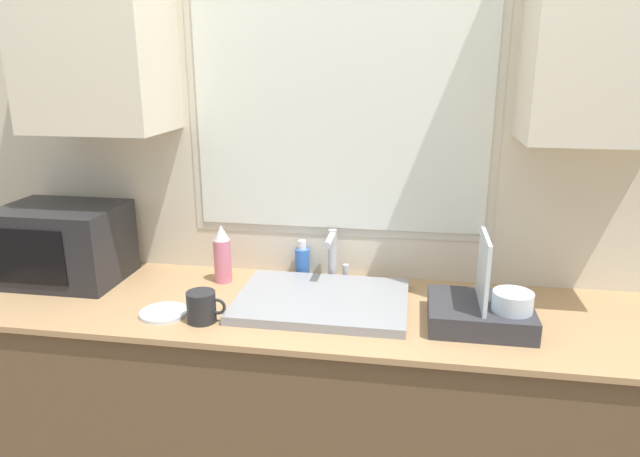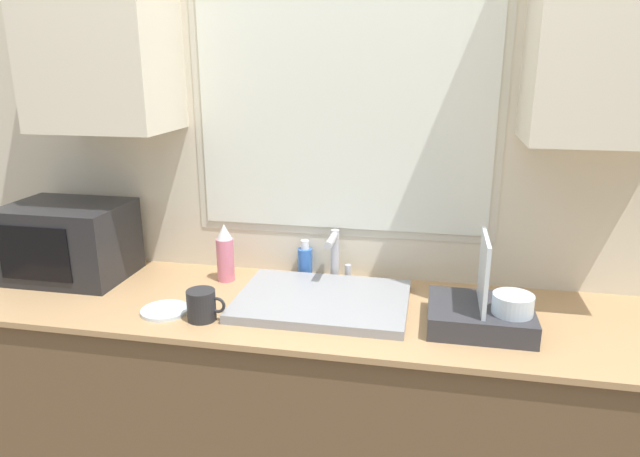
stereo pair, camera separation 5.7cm
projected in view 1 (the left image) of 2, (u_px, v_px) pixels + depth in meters
countertop at (326, 421)px, 2.03m from camera, size 2.51×0.63×0.89m
wall_back at (339, 139)px, 2.03m from camera, size 6.00×0.38×2.60m
sink_basin at (322, 301)px, 1.91m from camera, size 0.57×0.42×0.03m
faucet at (333, 252)px, 2.09m from camera, size 0.08×0.16×0.19m
microwave at (63, 244)px, 2.10m from camera, size 0.43×0.32×0.28m
dish_rack at (484, 309)px, 1.76m from camera, size 0.31×0.27×0.29m
spray_bottle at (222, 255)px, 2.09m from camera, size 0.06×0.06×0.22m
soap_bottle at (302, 261)px, 2.16m from camera, size 0.06×0.06×0.14m
mug_near_sink at (202, 307)px, 1.78m from camera, size 0.13×0.09×0.10m
small_plate at (164, 313)px, 1.84m from camera, size 0.15×0.15×0.01m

